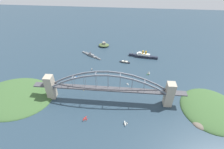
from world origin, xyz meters
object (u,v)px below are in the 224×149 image
object	(u,v)px
fort_island_mid_harbor	(104,45)
small_boat_4	(128,84)
small_boat_3	(149,73)
small_boat_0	(92,69)
small_boat_1	(75,78)
seaplane_taxiing_near_bridge	(125,124)
small_boat_2	(84,88)
harbor_arch_bridge	(108,89)
seaplane_second_in_formation	(85,119)
harbor_ferry_steamer	(125,62)
naval_cruiser	(91,55)
ocean_liner	(143,56)

from	to	relation	value
fort_island_mid_harbor	small_boat_4	distance (m)	202.43
small_boat_3	small_boat_0	bearing A→B (deg)	177.20
small_boat_1	seaplane_taxiing_near_bridge	bearing A→B (deg)	-44.83
small_boat_2	harbor_arch_bridge	bearing A→B (deg)	-26.43
small_boat_2	small_boat_3	world-z (taller)	small_boat_3
seaplane_second_in_formation	small_boat_2	xyz separation A→B (m)	(-21.12, 82.39, 2.04)
harbor_ferry_steamer	small_boat_2	bearing A→B (deg)	-125.93
seaplane_second_in_formation	small_boat_4	world-z (taller)	seaplane_second_in_formation
fort_island_mid_harbor	seaplane_second_in_formation	distance (m)	294.92
harbor_ferry_steamer	small_boat_0	size ratio (longest dim) A/B	3.36
fort_island_mid_harbor	harbor_ferry_steamer	bearing A→B (deg)	-52.61
naval_cruiser	seaplane_taxiing_near_bridge	bearing A→B (deg)	-65.31
fort_island_mid_harbor	small_boat_3	bearing A→B (deg)	-47.03
ocean_liner	small_boat_4	size ratio (longest dim) A/B	12.96
harbor_ferry_steamer	seaplane_taxiing_near_bridge	xyz separation A→B (m)	(7.73, -206.29, -0.17)
fort_island_mid_harbor	small_boat_4	world-z (taller)	fort_island_mid_harbor
harbor_arch_bridge	fort_island_mid_harbor	xyz separation A→B (m)	(-41.37, 241.40, -25.02)
small_boat_0	small_boat_2	distance (m)	78.38
harbor_arch_bridge	fort_island_mid_harbor	size ratio (longest dim) A/B	8.94
ocean_liner	seaplane_second_in_formation	xyz separation A→B (m)	(-118.14, -236.33, -3.72)
harbor_arch_bridge	small_boat_3	size ratio (longest dim) A/B	26.52
fort_island_mid_harbor	small_boat_1	bearing A→B (deg)	-105.38
harbor_arch_bridge	harbor_ferry_steamer	xyz separation A→B (m)	(29.04, 149.28, -27.61)
harbor_ferry_steamer	small_boat_0	xyz separation A→B (m)	(-84.49, -42.11, -1.40)
harbor_arch_bridge	small_boat_1	size ratio (longest dim) A/B	24.74
small_boat_2	small_boat_3	size ratio (longest dim) A/B	0.77
harbor_ferry_steamer	small_boat_0	bearing A→B (deg)	-153.51
harbor_arch_bridge	harbor_ferry_steamer	size ratio (longest dim) A/B	10.36
seaplane_second_in_formation	small_boat_1	xyz separation A→B (m)	(-51.97, 121.52, -1.20)
naval_cruiser	ocean_liner	bearing A→B (deg)	2.45
fort_island_mid_harbor	small_boat_1	xyz separation A→B (m)	(-47.67, -173.35, -3.87)
ocean_liner	small_boat_4	xyz separation A→B (m)	(-42.68, -127.46, -4.93)
seaplane_second_in_formation	small_boat_0	world-z (taller)	seaplane_second_in_formation
ocean_liner	harbor_ferry_steamer	world-z (taller)	ocean_liner
naval_cruiser	small_boat_4	world-z (taller)	naval_cruiser
naval_cruiser	harbor_arch_bridge	bearing A→B (deg)	-68.21
small_boat_1	small_boat_2	xyz separation A→B (m)	(30.85, -39.13, 3.24)
harbor_arch_bridge	naval_cruiser	distance (m)	191.83
small_boat_0	small_boat_4	world-z (taller)	small_boat_4
harbor_ferry_steamer	seaplane_second_in_formation	xyz separation A→B (m)	(-66.11, -202.75, -0.09)
seaplane_second_in_formation	small_boat_1	distance (m)	132.17
harbor_ferry_steamer	small_boat_4	bearing A→B (deg)	-84.32
small_boat_4	naval_cruiser	bearing A→B (deg)	131.99
harbor_ferry_steamer	small_boat_4	distance (m)	94.37
harbor_arch_bridge	small_boat_0	bearing A→B (deg)	117.36
small_boat_3	small_boat_4	size ratio (longest dim) A/B	1.77
small_boat_0	fort_island_mid_harbor	bearing A→B (deg)	84.01
small_boat_0	small_boat_1	distance (m)	51.57
ocean_liner	seaplane_taxiing_near_bridge	world-z (taller)	ocean_liner
seaplane_taxiing_near_bridge	small_boat_1	xyz separation A→B (m)	(-125.81, 125.06, -1.12)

